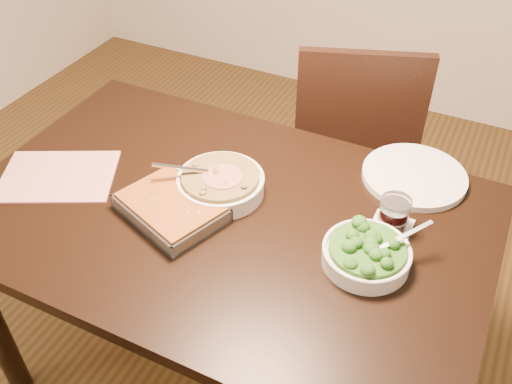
{
  "coord_description": "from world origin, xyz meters",
  "views": [
    {
      "loc": [
        0.57,
        -0.98,
        1.78
      ],
      "look_at": [
        0.07,
        0.06,
        0.8
      ],
      "focal_mm": 40.0,
      "sensor_mm": 36.0,
      "label": 1
    }
  ],
  "objects_px": {
    "stew_bowl": "(221,183)",
    "broccoli_bowl": "(366,254)",
    "table": "(224,236)",
    "baking_dish": "(171,208)",
    "wine_tumbler": "(394,213)",
    "dinner_plate": "(414,176)",
    "chair_far": "(354,139)"
  },
  "relations": [
    {
      "from": "table",
      "to": "wine_tumbler",
      "type": "relative_size",
      "value": 15.7
    },
    {
      "from": "stew_bowl",
      "to": "broccoli_bowl",
      "type": "distance_m",
      "value": 0.45
    },
    {
      "from": "stew_bowl",
      "to": "table",
      "type": "bearing_deg",
      "value": -57.64
    },
    {
      "from": "stew_bowl",
      "to": "baking_dish",
      "type": "height_order",
      "value": "stew_bowl"
    },
    {
      "from": "baking_dish",
      "to": "chair_far",
      "type": "relative_size",
      "value": 0.34
    },
    {
      "from": "dinner_plate",
      "to": "chair_far",
      "type": "distance_m",
      "value": 0.57
    },
    {
      "from": "stew_bowl",
      "to": "wine_tumbler",
      "type": "height_order",
      "value": "same"
    },
    {
      "from": "table",
      "to": "stew_bowl",
      "type": "height_order",
      "value": "stew_bowl"
    },
    {
      "from": "wine_tumbler",
      "to": "dinner_plate",
      "type": "height_order",
      "value": "wine_tumbler"
    },
    {
      "from": "chair_far",
      "to": "wine_tumbler",
      "type": "bearing_deg",
      "value": 95.01
    },
    {
      "from": "stew_bowl",
      "to": "broccoli_bowl",
      "type": "xyz_separation_m",
      "value": [
        0.44,
        -0.08,
        -0.0
      ]
    },
    {
      "from": "wine_tumbler",
      "to": "stew_bowl",
      "type": "bearing_deg",
      "value": -171.29
    },
    {
      "from": "baking_dish",
      "to": "dinner_plate",
      "type": "height_order",
      "value": "baking_dish"
    },
    {
      "from": "stew_bowl",
      "to": "broccoli_bowl",
      "type": "relative_size",
      "value": 1.15
    },
    {
      "from": "table",
      "to": "baking_dish",
      "type": "distance_m",
      "value": 0.18
    },
    {
      "from": "table",
      "to": "chair_far",
      "type": "distance_m",
      "value": 0.81
    },
    {
      "from": "stew_bowl",
      "to": "chair_far",
      "type": "relative_size",
      "value": 0.26
    },
    {
      "from": "stew_bowl",
      "to": "dinner_plate",
      "type": "height_order",
      "value": "stew_bowl"
    },
    {
      "from": "wine_tumbler",
      "to": "broccoli_bowl",
      "type": "bearing_deg",
      "value": -98.81
    },
    {
      "from": "dinner_plate",
      "to": "chair_far",
      "type": "bearing_deg",
      "value": 124.63
    },
    {
      "from": "stew_bowl",
      "to": "baking_dish",
      "type": "bearing_deg",
      "value": -117.88
    },
    {
      "from": "dinner_plate",
      "to": "chair_far",
      "type": "height_order",
      "value": "chair_far"
    },
    {
      "from": "baking_dish",
      "to": "chair_far",
      "type": "distance_m",
      "value": 0.93
    },
    {
      "from": "baking_dish",
      "to": "wine_tumbler",
      "type": "distance_m",
      "value": 0.58
    },
    {
      "from": "baking_dish",
      "to": "wine_tumbler",
      "type": "bearing_deg",
      "value": 41.74
    },
    {
      "from": "broccoli_bowl",
      "to": "dinner_plate",
      "type": "xyz_separation_m",
      "value": [
        0.03,
        0.37,
        -0.02
      ]
    },
    {
      "from": "chair_far",
      "to": "dinner_plate",
      "type": "bearing_deg",
      "value": 105.37
    },
    {
      "from": "baking_dish",
      "to": "chair_far",
      "type": "xyz_separation_m",
      "value": [
        0.24,
        0.87,
        -0.25
      ]
    },
    {
      "from": "dinner_plate",
      "to": "table",
      "type": "bearing_deg",
      "value": -139.79
    },
    {
      "from": "broccoli_bowl",
      "to": "chair_far",
      "type": "relative_size",
      "value": 0.23
    },
    {
      "from": "stew_bowl",
      "to": "wine_tumbler",
      "type": "relative_size",
      "value": 2.76
    },
    {
      "from": "table",
      "to": "stew_bowl",
      "type": "xyz_separation_m",
      "value": [
        -0.04,
        0.07,
        0.13
      ]
    }
  ]
}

